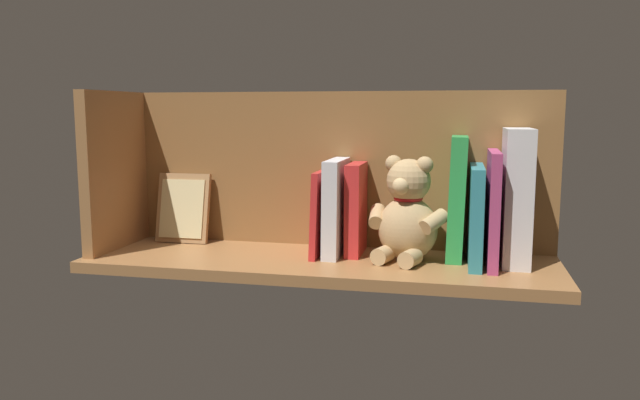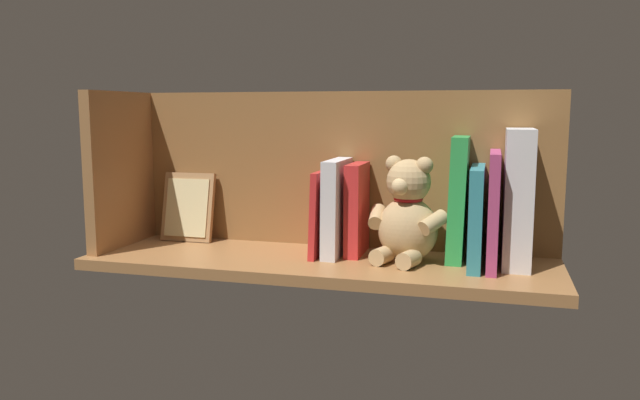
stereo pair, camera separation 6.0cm
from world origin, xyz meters
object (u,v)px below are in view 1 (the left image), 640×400
dictionary_thick_white (516,197)px  teddy_bear (407,215)px  picture_frame_leaning (183,208)px  book_0 (493,208)px

dictionary_thick_white → teddy_bear: bearing=5.9°
dictionary_thick_white → picture_frame_leaning: dictionary_thick_white is taller
picture_frame_leaning → dictionary_thick_white: bearing=176.2°
book_0 → teddy_bear: (16.20, 0.36, -1.82)cm
teddy_bear → dictionary_thick_white: bearing=-156.2°
teddy_bear → picture_frame_leaning: size_ratio=1.33×
teddy_bear → book_0: bearing=-160.8°
dictionary_thick_white → teddy_bear: size_ratio=1.26×
teddy_bear → picture_frame_leaning: 51.42cm
book_0 → picture_frame_leaning: 67.53cm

